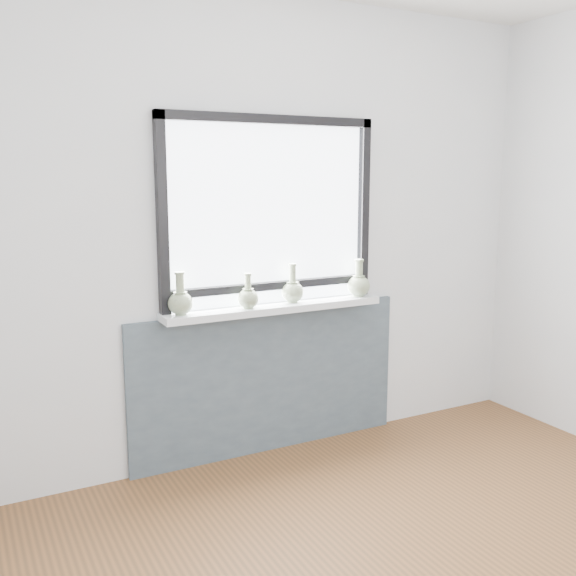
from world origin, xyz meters
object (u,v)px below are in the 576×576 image
vase_c (293,290)px  vase_b (248,297)px  vase_d (359,284)px  vase_a (180,301)px  windowsill (275,308)px

vase_c → vase_b: bearing=-173.4°
vase_b → vase_d: vase_d is taller
vase_a → vase_b: (0.38, -0.01, -0.01)m
windowsill → vase_a: 0.57m
vase_b → vase_d: bearing=1.0°
vase_a → vase_c: (0.68, 0.02, -0.00)m
vase_a → vase_c: bearing=1.7°
vase_b → windowsill: bearing=8.7°
vase_a → vase_b: 0.38m
windowsill → vase_c: size_ratio=5.85×
vase_a → vase_b: bearing=-2.2°
vase_c → vase_d: size_ratio=1.00×
vase_d → vase_b: bearing=-179.0°
windowsill → vase_a: vase_a is taller
windowsill → vase_a: (-0.56, -0.01, 0.09)m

